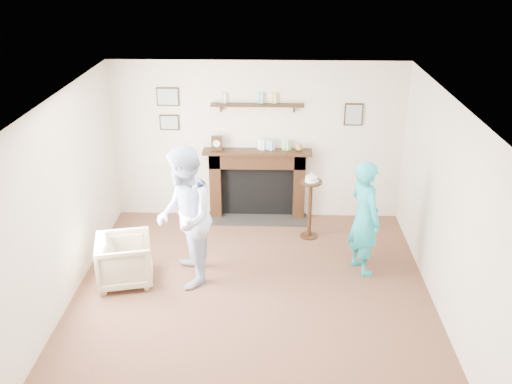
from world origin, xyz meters
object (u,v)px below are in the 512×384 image
man (188,280)px  pedestal_table (310,198)px  woman (360,269)px  armchair (127,281)px

man → pedestal_table: 2.18m
woman → pedestal_table: pedestal_table is taller
man → woman: size_ratio=1.18×
man → woman: bearing=87.5°
man → woman: man is taller
woman → armchair: bearing=73.2°
armchair → man: (0.80, 0.04, 0.00)m
armchair → woman: bearing=-96.0°
pedestal_table → woman: bearing=-55.0°
man → pedestal_table: (1.65, 1.28, 0.64)m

